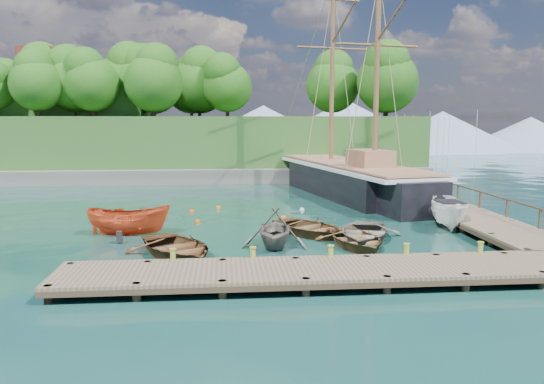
{
  "coord_description": "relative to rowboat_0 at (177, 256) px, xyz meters",
  "views": [
    {
      "loc": [
        -2.06,
        -24.65,
        5.9
      ],
      "look_at": [
        0.46,
        2.88,
        2.0
      ],
      "focal_mm": 35.0,
      "sensor_mm": 36.0,
      "label": 1
    }
  ],
  "objects": [
    {
      "name": "bollard_4",
      "position": [
        12.11,
        -2.8,
        0.0
      ],
      "size": [
        0.26,
        0.26,
        0.45
      ],
      "primitive_type": "cylinder",
      "color": "olive",
      "rests_on": "ground"
    },
    {
      "name": "mooring_buoy_4",
      "position": [
        0.01,
        10.67,
        0.0
      ],
      "size": [
        0.37,
        0.37,
        0.37
      ],
      "primitive_type": "sphere",
      "color": "#DF3F0B",
      "rests_on": "ground"
    },
    {
      "name": "mooring_buoy_7",
      "position": [
        5.28,
        4.71,
        0.0
      ],
      "size": [
        0.29,
        0.29,
        0.29
      ],
      "primitive_type": "sphere",
      "color": "red",
      "rests_on": "ground"
    },
    {
      "name": "mooring_buoy_6",
      "position": [
        -2.99,
        10.34,
        0.0
      ],
      "size": [
        0.31,
        0.31,
        0.31
      ],
      "primitive_type": "sphere",
      "color": "silver",
      "rests_on": "ground"
    },
    {
      "name": "rowboat_4",
      "position": [
        6.35,
        3.68,
        0.0
      ],
      "size": [
        5.31,
        5.71,
        0.96
      ],
      "primitive_type": "imported",
      "rotation": [
        0.0,
        0.0,
        0.57
      ],
      "color": "brown",
      "rests_on": "ground"
    },
    {
      "name": "mooring_buoy_0",
      "position": [
        -2.5,
        5.46,
        0.0
      ],
      "size": [
        0.29,
        0.29,
        0.29
      ],
      "primitive_type": "sphere",
      "color": "white",
      "rests_on": "ground"
    },
    {
      "name": "mooring_buoy_1",
      "position": [
        0.54,
        7.43,
        0.0
      ],
      "size": [
        0.32,
        0.32,
        0.32
      ],
      "primitive_type": "sphere",
      "color": "#DA4604",
      "rests_on": "ground"
    },
    {
      "name": "motorboat_orange",
      "position": [
        -2.79,
        4.56,
        0.0
      ],
      "size": [
        4.37,
        1.97,
        1.64
      ],
      "primitive_type": "imported",
      "rotation": [
        0.0,
        0.0,
        1.48
      ],
      "color": "#D44B20",
      "rests_on": "ground"
    },
    {
      "name": "rowboat_1",
      "position": [
        4.34,
        1.32,
        0.0
      ],
      "size": [
        3.59,
        4.01,
        1.91
      ],
      "primitive_type": "imported",
      "rotation": [
        0.0,
        0.0,
        -0.13
      ],
      "color": "#5A514B",
      "rests_on": "ground"
    },
    {
      "name": "dock_east",
      "position": [
        15.61,
        9.3,
        0.43
      ],
      "size": [
        3.2,
        24.0,
        1.1
      ],
      "color": "brown",
      "rests_on": "ground"
    },
    {
      "name": "headland",
      "position": [
        -8.77,
        33.66,
        5.54
      ],
      "size": [
        51.0,
        19.31,
        12.9
      ],
      "color": "#474744",
      "rests_on": "ground"
    },
    {
      "name": "bollard_3",
      "position": [
        9.11,
        -2.8,
        0.0
      ],
      "size": [
        0.26,
        0.26,
        0.45
      ],
      "primitive_type": "cylinder",
      "color": "olive",
      "rests_on": "ground"
    },
    {
      "name": "rowboat_0",
      "position": [
        0.0,
        0.0,
        0.0
      ],
      "size": [
        5.43,
        5.98,
        1.01
      ],
      "primitive_type": "imported",
      "rotation": [
        0.0,
        0.0,
        0.5
      ],
      "color": "brown",
      "rests_on": "ground"
    },
    {
      "name": "bollard_0",
      "position": [
        0.11,
        -2.8,
        0.0
      ],
      "size": [
        0.26,
        0.26,
        0.45
      ],
      "primitive_type": "cylinder",
      "color": "olive",
      "rests_on": "ground"
    },
    {
      "name": "cabin_boat_white",
      "position": [
        14.11,
        4.71,
        0.0
      ],
      "size": [
        3.01,
        4.97,
        1.8
      ],
      "primitive_type": "imported",
      "rotation": [
        0.0,
        0.0,
        -0.29
      ],
      "color": "white",
      "rests_on": "ground"
    },
    {
      "name": "rowboat_3",
      "position": [
        8.76,
        2.19,
        0.0
      ],
      "size": [
        4.89,
        5.67,
        0.99
      ],
      "primitive_type": "imported",
      "rotation": [
        0.0,
        0.0,
        -0.37
      ],
      "color": "#676155",
      "rests_on": "ground"
    },
    {
      "name": "mooring_buoy_2",
      "position": [
        5.5,
        8.07,
        0.0
      ],
      "size": [
        0.36,
        0.36,
        0.36
      ],
      "primitive_type": "sphere",
      "color": "#D0510D",
      "rests_on": "ground"
    },
    {
      "name": "distant_ridge",
      "position": [
        8.41,
        72.3,
        4.35
      ],
      "size": [
        117.0,
        40.0,
        10.0
      ],
      "color": "#728CA5",
      "rests_on": "ground"
    },
    {
      "name": "ground",
      "position": [
        4.11,
        2.3,
        0.0
      ],
      "size": [
        160.0,
        160.0,
        0.0
      ],
      "primitive_type": "plane",
      "color": "#163A31",
      "rests_on": "ground"
    },
    {
      "name": "rowboat_2",
      "position": [
        8.07,
        1.06,
        0.0
      ],
      "size": [
        3.65,
        4.74,
        0.91
      ],
      "primitive_type": "imported",
      "rotation": [
        0.0,
        0.0,
        0.12
      ],
      "color": "brown",
      "rests_on": "ground"
    },
    {
      "name": "bollard_2",
      "position": [
        6.11,
        -2.8,
        0.0
      ],
      "size": [
        0.26,
        0.26,
        0.45
      ],
      "primitive_type": "cylinder",
      "color": "olive",
      "rests_on": "ground"
    },
    {
      "name": "bollard_1",
      "position": [
        3.11,
        -2.8,
        0.0
      ],
      "size": [
        0.26,
        0.26,
        0.45
      ],
      "primitive_type": "cylinder",
      "color": "olive",
      "rests_on": "ground"
    },
    {
      "name": "schooner",
      "position": [
        11.56,
        16.64,
        1.08
      ],
      "size": [
        8.6,
        26.47,
        19.43
      ],
      "rotation": [
        0.0,
        0.0,
        0.2
      ],
      "color": "black",
      "rests_on": "ground"
    },
    {
      "name": "mooring_buoy_5",
      "position": [
        1.66,
        11.96,
        0.0
      ],
      "size": [
        0.34,
        0.34,
        0.34
      ],
      "primitive_type": "sphere",
      "color": "#CF5E00",
      "rests_on": "ground"
    },
    {
      "name": "dock_near",
      "position": [
        6.11,
        -4.2,
        0.43
      ],
      "size": [
        20.0,
        3.2,
        1.1
      ],
      "color": "brown",
      "rests_on": "ground"
    },
    {
      "name": "mooring_buoy_3",
      "position": [
        7.0,
        10.75,
        0.0
      ],
      "size": [
        0.32,
        0.32,
        0.32
      ],
      "primitive_type": "sphere",
      "color": "silver",
      "rests_on": "ground"
    }
  ]
}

